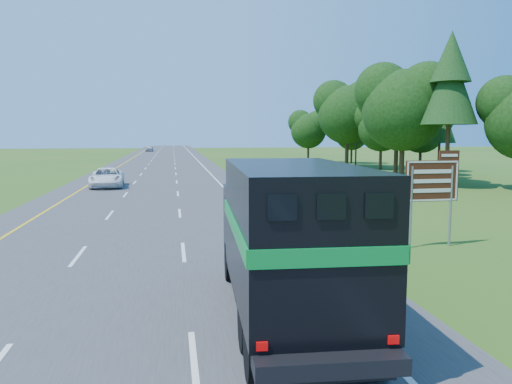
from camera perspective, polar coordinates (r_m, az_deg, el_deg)
The scene contains 8 objects.
road at distance 57.09m, azimuth -11.00°, elevation 2.24°, with size 15.00×260.00×0.04m, color #38383A.
lane_markings at distance 57.09m, azimuth -11.00°, elevation 2.26°, with size 11.15×260.00×0.01m.
tree_wall_right at distance 44.33m, azimuth 24.31°, elevation 8.27°, with size 16.00×100.00×12.00m, color #143F11, non-canonical shape.
horse_truck at distance 11.40m, azimuth 3.66°, elevation -5.14°, with size 2.91×8.27×3.61m.
white_suv at distance 41.94m, azimuth -16.67°, elevation 1.60°, with size 2.55×5.53×1.54m, color white.
far_car at distance 125.57m, azimuth -12.11°, elevation 4.92°, with size 1.81×4.51×1.54m, color #B6B5BD.
exit_sign at distance 19.98m, azimuth 19.55°, elevation 0.79°, with size 2.17×0.15×3.68m.
delineator at distance 25.32m, azimuth 9.18°, elevation -1.95°, with size 0.08×0.05×1.02m.
Camera 1 is at (1.50, -6.91, 4.30)m, focal length 35.00 mm.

